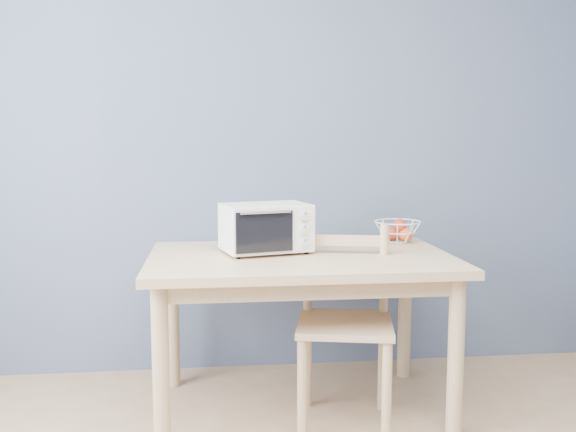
{
  "coord_description": "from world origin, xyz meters",
  "views": [
    {
      "loc": [
        -0.22,
        -1.28,
        1.29
      ],
      "look_at": [
        0.11,
        1.66,
        0.93
      ],
      "focal_mm": 40.0,
      "sensor_mm": 36.0,
      "label": 1
    }
  ],
  "objects": [
    {
      "name": "room",
      "position": [
        0.0,
        0.0,
        1.3
      ],
      "size": [
        4.01,
        4.51,
        2.61
      ],
      "color": "tan",
      "rests_on": "ground"
    },
    {
      "name": "dining_table",
      "position": [
        0.17,
        1.63,
        0.65
      ],
      "size": [
        1.4,
        0.9,
        0.75
      ],
      "color": "tan",
      "rests_on": "ground"
    },
    {
      "name": "toaster_oven",
      "position": [
        0.0,
        1.7,
        0.87
      ],
      "size": [
        0.45,
        0.37,
        0.23
      ],
      "rotation": [
        0.0,
        0.0,
        0.25
      ],
      "color": "white",
      "rests_on": "dining_table"
    },
    {
      "name": "fruit_basket",
      "position": [
        0.72,
        1.94,
        0.81
      ],
      "size": [
        0.3,
        0.3,
        0.12
      ],
      "rotation": [
        0.0,
        0.0,
        -0.29
      ],
      "color": "white",
      "rests_on": "dining_table"
    },
    {
      "name": "dining_chair",
      "position": [
        0.36,
        1.5,
        0.44
      ],
      "size": [
        0.49,
        0.49,
        0.89
      ],
      "rotation": [
        0.0,
        0.0,
        -0.21
      ],
      "color": "tan",
      "rests_on": "ground"
    }
  ]
}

